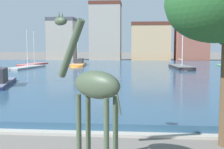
% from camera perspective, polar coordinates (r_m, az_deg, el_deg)
% --- Properties ---
extents(harbor_water, '(85.19, 53.10, 0.44)m').
position_cam_1_polar(harbor_water, '(39.38, 2.51, 0.40)').
color(harbor_water, '#2D5170').
rests_on(harbor_water, ground).
extents(quay_edge_coping, '(85.19, 0.50, 0.12)m').
position_cam_1_polar(quay_edge_coping, '(13.05, -2.24, -11.27)').
color(quay_edge_coping, '#ADA89E').
rests_on(quay_edge_coping, ground).
extents(giraffe_statue, '(2.57, 1.95, 4.98)m').
position_cam_1_polar(giraffe_statue, '(9.37, -3.64, -2.46)').
color(giraffe_statue, '#3D4C38').
rests_on(giraffe_statue, ground).
extents(sailboat_orange, '(2.68, 8.53, 6.38)m').
position_cam_1_polar(sailboat_orange, '(49.16, -6.49, 1.79)').
color(sailboat_orange, orange).
rests_on(sailboat_orange, ground).
extents(sailboat_red, '(3.31, 8.68, 6.21)m').
position_cam_1_polar(sailboat_red, '(54.06, -14.46, 1.79)').
color(sailboat_red, red).
rests_on(sailboat_red, ground).
extents(sailboat_grey, '(3.68, 9.32, 5.99)m').
position_cam_1_polar(sailboat_grey, '(46.19, -15.63, 1.15)').
color(sailboat_grey, '#939399').
rests_on(sailboat_grey, ground).
extents(sailboat_navy, '(3.65, 7.95, 7.70)m').
position_cam_1_polar(sailboat_navy, '(27.56, -20.65, -1.44)').
color(sailboat_navy, navy).
rests_on(sailboat_navy, ground).
extents(sailboat_black, '(2.90, 8.28, 8.42)m').
position_cam_1_polar(sailboat_black, '(43.50, 13.29, 1.08)').
color(sailboat_black, black).
rests_on(sailboat_black, ground).
extents(townhouse_corner_house, '(6.61, 5.43, 10.30)m').
position_cam_1_polar(townhouse_corner_house, '(73.94, -9.54, 6.65)').
color(townhouse_corner_house, gray).
rests_on(townhouse_corner_house, ground).
extents(townhouse_end_terrace, '(7.32, 5.98, 13.77)m').
position_cam_1_polar(townhouse_end_terrace, '(71.40, -1.22, 8.16)').
color(townhouse_end_terrace, gray).
rests_on(townhouse_end_terrace, ground).
extents(townhouse_narrow_midrow, '(8.94, 5.43, 8.95)m').
position_cam_1_polar(townhouse_narrow_midrow, '(69.73, 7.40, 6.19)').
color(townhouse_narrow_midrow, tan).
rests_on(townhouse_narrow_midrow, ground).
extents(townhouse_wide_warehouse, '(7.22, 6.00, 10.49)m').
position_cam_1_polar(townhouse_wide_warehouse, '(70.09, 14.95, 6.67)').
color(townhouse_wide_warehouse, '#8E5142').
rests_on(townhouse_wide_warehouse, ground).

